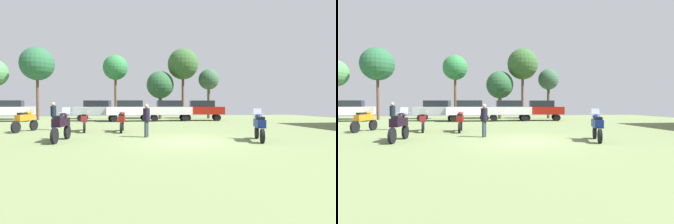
% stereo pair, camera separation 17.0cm
% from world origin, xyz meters
% --- Properties ---
extents(ground_plane, '(44.00, 52.00, 0.02)m').
position_xyz_m(ground_plane, '(0.00, 0.00, 0.01)').
color(ground_plane, '#697B4B').
extents(motorcycle_3, '(0.62, 2.07, 1.44)m').
position_xyz_m(motorcycle_3, '(-3.02, 4.43, 0.73)').
color(motorcycle_3, black).
rests_on(motorcycle_3, ground).
extents(motorcycle_4, '(0.68, 2.23, 1.45)m').
position_xyz_m(motorcycle_4, '(-5.26, 4.88, 0.73)').
color(motorcycle_4, black).
rests_on(motorcycle_4, ground).
extents(motorcycle_5, '(0.62, 2.23, 1.51)m').
position_xyz_m(motorcycle_5, '(-5.55, 0.76, 0.76)').
color(motorcycle_5, black).
rests_on(motorcycle_5, ground).
extents(motorcycle_6, '(0.84, 2.16, 1.51)m').
position_xyz_m(motorcycle_6, '(-8.74, 5.28, 0.76)').
color(motorcycle_6, black).
rests_on(motorcycle_6, ground).
extents(motorcycle_7, '(0.84, 2.06, 1.45)m').
position_xyz_m(motorcycle_7, '(3.28, -0.28, 0.73)').
color(motorcycle_7, black).
rests_on(motorcycle_7, ground).
extents(car_1, '(4.33, 1.88, 2.00)m').
position_xyz_m(car_1, '(1.22, 13.98, 1.19)').
color(car_1, black).
rests_on(car_1, ground).
extents(car_2, '(4.56, 2.56, 2.00)m').
position_xyz_m(car_2, '(-13.92, 15.26, 1.19)').
color(car_2, black).
rests_on(car_2, ground).
extents(car_3, '(4.44, 2.17, 2.00)m').
position_xyz_m(car_3, '(-2.62, 13.97, 1.19)').
color(car_3, black).
rests_on(car_3, ground).
extents(car_4, '(4.51, 2.40, 2.00)m').
position_xyz_m(car_4, '(4.56, 14.19, 1.19)').
color(car_4, black).
rests_on(car_4, ground).
extents(car_5, '(4.45, 2.20, 2.00)m').
position_xyz_m(car_5, '(-5.69, 14.94, 1.19)').
color(car_5, black).
rests_on(car_5, ground).
extents(person_1, '(0.46, 0.46, 1.67)m').
position_xyz_m(person_1, '(-1.71, 1.68, 0.99)').
color(person_1, '#29373F').
rests_on(person_1, ground).
extents(person_3, '(0.39, 0.39, 1.77)m').
position_xyz_m(person_3, '(-7.40, 6.21, 1.06)').
color(person_3, '#29274A').
rests_on(person_3, ground).
extents(tree_1, '(2.36, 2.36, 5.67)m').
position_xyz_m(tree_1, '(6.40, 17.96, 4.43)').
color(tree_1, '#4D4931').
rests_on(tree_1, ground).
extents(tree_2, '(3.41, 3.41, 7.51)m').
position_xyz_m(tree_2, '(-12.05, 17.42, 5.80)').
color(tree_2, brown).
rests_on(tree_2, ground).
extents(tree_3, '(3.04, 3.04, 5.32)m').
position_xyz_m(tree_3, '(0.76, 17.77, 3.78)').
color(tree_3, brown).
rests_on(tree_3, ground).
extents(tree_4, '(2.68, 2.68, 6.96)m').
position_xyz_m(tree_4, '(-4.13, 17.67, 5.58)').
color(tree_4, brown).
rests_on(tree_4, ground).
extents(tree_5, '(3.48, 3.48, 7.91)m').
position_xyz_m(tree_5, '(3.36, 17.88, 6.15)').
color(tree_5, brown).
rests_on(tree_5, ground).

